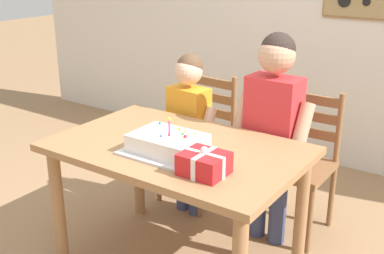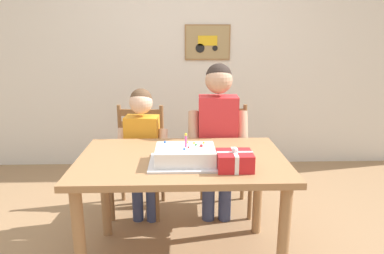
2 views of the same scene
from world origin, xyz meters
The scene contains 8 objects.
back_wall centered at (0.00, 1.97, 1.30)m, with size 6.40×0.11×2.60m.
dining_table centered at (0.00, 0.00, 0.65)m, with size 1.34×0.86×0.76m.
birthday_cake centered at (0.02, -0.11, 0.81)m, with size 0.44×0.34×0.19m.
gift_box_red_large centered at (0.31, -0.21, 0.81)m, with size 0.21×0.19×0.14m.
chair_left centered at (-0.38, 0.79, 0.47)m, with size 0.45×0.45×0.92m.
chair_right centered at (0.38, 0.79, 0.47)m, with size 0.42×0.42×0.92m.
child_older centered at (0.29, 0.56, 0.80)m, with size 0.48×0.27×1.31m.
child_younger centered at (-0.31, 0.56, 0.68)m, with size 0.42×0.25×1.12m.
Camera 2 is at (0.00, -2.16, 1.53)m, focal length 33.18 mm.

